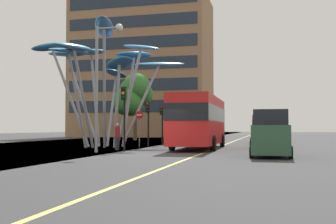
{
  "coord_description": "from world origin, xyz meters",
  "views": [
    {
      "loc": [
        6.09,
        -21.02,
        1.44
      ],
      "look_at": [
        -0.6,
        6.1,
        2.5
      ],
      "focal_mm": 44.12,
      "sensor_mm": 36.0,
      "label": 1
    }
  ],
  "objects": [
    {
      "name": "traffic_light_kerb_far",
      "position": [
        -2.64,
        8.19,
        2.42
      ],
      "size": [
        0.28,
        0.42,
        3.33
      ],
      "color": "black",
      "rests_on": "ground"
    },
    {
      "name": "street_lamp",
      "position": [
        -3.32,
        1.26,
        4.77
      ],
      "size": [
        1.7,
        0.44,
        7.46
      ],
      "color": "gray",
      "rests_on": "ground"
    },
    {
      "name": "traffic_light_kerb_near",
      "position": [
        -2.42,
        2.42,
        2.82
      ],
      "size": [
        0.28,
        0.42,
        3.9
      ],
      "color": "black",
      "rests_on": "ground"
    },
    {
      "name": "tree_pavement_near",
      "position": [
        -9.17,
        24.09,
        5.12
      ],
      "size": [
        4.34,
        5.16,
        7.64
      ],
      "color": "brown",
      "rests_on": "ground"
    },
    {
      "name": "car_parked_far",
      "position": [
        5.51,
        14.7,
        0.99
      ],
      "size": [
        1.96,
        3.94,
        2.1
      ],
      "color": "maroon",
      "rests_on": "ground"
    },
    {
      "name": "leaf_sculpture",
      "position": [
        -6.26,
        7.88,
        6.52
      ],
      "size": [
        11.93,
        10.99,
        8.65
      ],
      "color": "#9EA0A5",
      "rests_on": "ground"
    },
    {
      "name": "ground",
      "position": [
        -0.66,
        0.0,
        -0.05
      ],
      "size": [
        120.0,
        240.0,
        0.1
      ],
      "color": "#38383A"
    },
    {
      "name": "traffic_light_opposite",
      "position": [
        -2.58,
        16.52,
        2.71
      ],
      "size": [
        0.28,
        0.42,
        3.75
      ],
      "color": "black",
      "rests_on": "ground"
    },
    {
      "name": "backdrop_building",
      "position": [
        -13.84,
        43.03,
        11.09
      ],
      "size": [
        21.32,
        12.41,
        22.18
      ],
      "color": "#936B4C",
      "rests_on": "ground"
    },
    {
      "name": "pedestrian",
      "position": [
        -3.42,
        3.92,
        0.86
      ],
      "size": [
        0.34,
        0.34,
        1.71
      ],
      "color": "#2D3342",
      "rests_on": "ground"
    },
    {
      "name": "no_entry_sign",
      "position": [
        -3.28,
        8.14,
        1.78
      ],
      "size": [
        0.6,
        0.12,
        2.68
      ],
      "color": "gray",
      "rests_on": "ground"
    },
    {
      "name": "car_side_street",
      "position": [
        5.37,
        21.28,
        1.0
      ],
      "size": [
        1.93,
        3.96,
        2.14
      ],
      "color": "black",
      "rests_on": "ground"
    },
    {
      "name": "car_parked_near",
      "position": [
        6.14,
        0.15,
        1.08
      ],
      "size": [
        1.96,
        4.36,
        2.31
      ],
      "color": "#2D5138",
      "rests_on": "ground"
    },
    {
      "name": "traffic_light_island_mid",
      "position": [
        -2.31,
        11.02,
        2.37
      ],
      "size": [
        0.28,
        0.42,
        3.25
      ],
      "color": "black",
      "rests_on": "ground"
    },
    {
      "name": "car_parked_mid",
      "position": [
        5.81,
        7.49,
        1.06
      ],
      "size": [
        1.95,
        3.81,
        2.27
      ],
      "color": "maroon",
      "rests_on": "ground"
    },
    {
      "name": "red_bus",
      "position": [
        1.41,
        6.85,
        2.03
      ],
      "size": [
        2.96,
        10.07,
        3.72
      ],
      "color": "red",
      "rests_on": "ground"
    }
  ]
}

